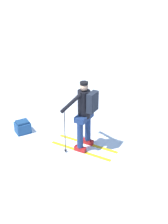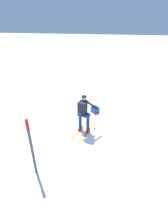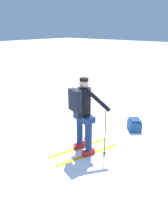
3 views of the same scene
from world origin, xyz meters
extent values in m
plane|color=white|center=(0.00, 0.00, 0.00)|extent=(80.00, 80.00, 0.00)
cube|color=gold|center=(-0.40, -0.09, 0.01)|extent=(1.67, 0.58, 0.01)
cube|color=red|center=(-0.40, -0.09, 0.07)|extent=(0.32, 0.19, 0.12)
cylinder|color=navy|center=(-0.40, -0.09, 0.51)|extent=(0.15, 0.15, 0.76)
cube|color=gold|center=(-0.51, -0.46, 0.01)|extent=(1.67, 0.58, 0.01)
cube|color=red|center=(-0.51, -0.46, 0.07)|extent=(0.32, 0.19, 0.12)
cylinder|color=navy|center=(-0.51, -0.46, 0.51)|extent=(0.15, 0.15, 0.76)
cube|color=navy|center=(-0.45, -0.28, 0.89)|extent=(0.41, 0.60, 0.14)
cylinder|color=black|center=(-0.45, -0.28, 1.24)|extent=(0.31, 0.31, 0.69)
sphere|color=tan|center=(-0.45, -0.28, 1.69)|extent=(0.21, 0.21, 0.21)
cylinder|color=black|center=(-0.45, -0.28, 1.78)|extent=(0.20, 0.20, 0.06)
cube|color=black|center=(-0.67, -0.21, 1.35)|extent=(0.24, 0.38, 0.48)
cylinder|color=black|center=(-0.05, 0.04, 0.60)|extent=(0.02, 0.02, 1.20)
cylinder|color=black|center=(-0.05, 0.04, 0.06)|extent=(0.07, 0.07, 0.01)
cylinder|color=black|center=(-0.19, -0.03, 1.35)|extent=(0.52, 0.31, 0.49)
cylinder|color=black|center=(-0.28, -0.76, 0.60)|extent=(0.02, 0.02, 1.20)
cylinder|color=black|center=(-0.28, -0.76, 0.06)|extent=(0.07, 0.07, 0.01)
cylinder|color=black|center=(-0.37, -0.62, 1.35)|extent=(0.36, 0.50, 0.49)
cube|color=navy|center=(1.38, -0.64, 0.15)|extent=(0.52, 0.52, 0.29)
cube|color=navy|center=(1.38, -0.64, 0.32)|extent=(0.43, 0.43, 0.06)
camera|label=1|loc=(-1.95, 6.30, 4.47)|focal=50.00mm
camera|label=2|loc=(-7.07, -1.18, 4.86)|focal=28.00mm
camera|label=3|loc=(-3.96, -3.26, 2.84)|focal=35.00mm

